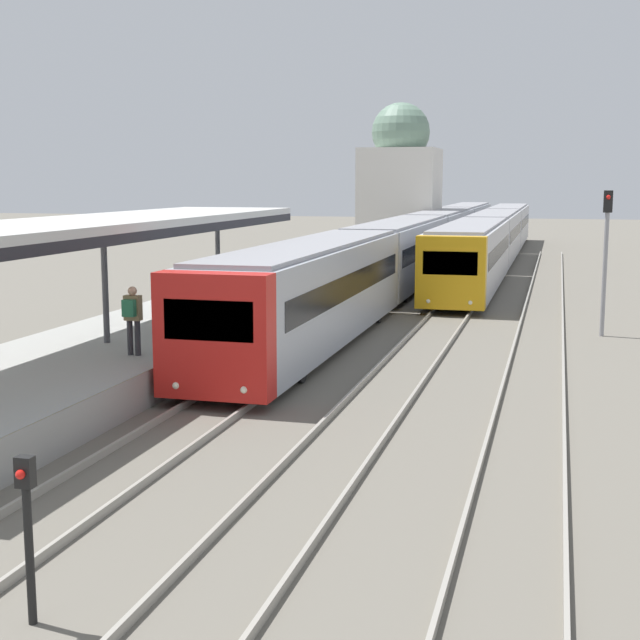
{
  "coord_description": "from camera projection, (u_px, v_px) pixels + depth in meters",
  "views": [
    {
      "loc": [
        7.18,
        -3.94,
        5.0
      ],
      "look_at": [
        1.68,
        16.63,
        1.67
      ],
      "focal_mm": 50.0,
      "sensor_mm": 36.0,
      "label": 1
    }
  ],
  "objects": [
    {
      "name": "platform_canopy",
      "position": [
        104.0,
        223.0,
        22.59
      ],
      "size": [
        4.0,
        19.7,
        3.21
      ],
      "color": "beige",
      "rests_on": "station_platform"
    },
    {
      "name": "person_on_platform",
      "position": [
        132.0,
        315.0,
        21.22
      ],
      "size": [
        0.4,
        0.4,
        1.66
      ],
      "color": "#2D2D33",
      "rests_on": "station_platform"
    },
    {
      "name": "train_near",
      "position": [
        423.0,
        241.0,
        48.97
      ],
      "size": [
        2.65,
        62.53,
        3.16
      ],
      "color": "red",
      "rests_on": "ground_plane"
    },
    {
      "name": "train_far",
      "position": [
        494.0,
        235.0,
        54.7
      ],
      "size": [
        2.61,
        45.83,
        3.11
      ],
      "color": "gold",
      "rests_on": "ground_plane"
    },
    {
      "name": "signal_post_near",
      "position": [
        28.0,
        522.0,
        9.98
      ],
      "size": [
        0.2,
        0.21,
        1.98
      ],
      "color": "black",
      "rests_on": "ground_plane"
    },
    {
      "name": "signal_mast_far",
      "position": [
        606.0,
        245.0,
        28.56
      ],
      "size": [
        0.28,
        0.29,
        4.71
      ],
      "color": "gray",
      "rests_on": "ground_plane"
    },
    {
      "name": "distant_domed_building",
      "position": [
        400.0,
        186.0,
        59.01
      ],
      "size": [
        4.98,
        4.98,
        10.1
      ],
      "color": "silver",
      "rests_on": "ground_plane"
    }
  ]
}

